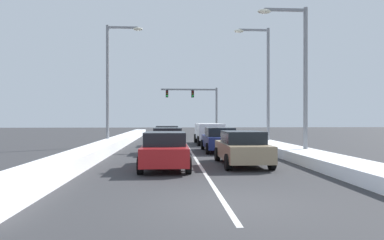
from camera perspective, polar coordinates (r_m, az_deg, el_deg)
ground_plane at (r=23.65m, az=-0.42°, el=-4.79°), size 120.00×120.00×0.00m
lane_stripe_between_right_lane_and_center_lane at (r=27.43m, az=-0.86°, el=-4.09°), size 0.14×41.67×0.01m
snow_bank_right_shoulder at (r=28.17m, az=9.99°, el=-3.50°), size 1.86×41.67×0.48m
snow_bank_left_shoulder at (r=27.66m, az=-11.92°, el=-3.44°), size 1.33×41.67×0.61m
sedan_tan_right_lane_nearest at (r=15.66m, az=8.18°, el=-4.53°), size 2.00×4.50×1.51m
sedan_navy_right_lane_second at (r=21.86m, az=4.48°, el=-3.19°), size 2.00×4.50×1.51m
suv_white_right_lane_third at (r=28.46m, az=2.78°, el=-1.90°), size 2.16×4.90×1.67m
sedan_red_center_lane_nearest at (r=14.54m, az=-4.43°, el=-4.89°), size 2.00×4.50×1.51m
sedan_maroon_center_lane_second at (r=21.26m, az=-4.00°, el=-3.29°), size 2.00×4.50×1.51m
sedan_silver_center_lane_third at (r=27.01m, az=-4.10°, el=-2.55°), size 2.00×4.50×1.51m
traffic_light_gantry at (r=46.48m, az=1.18°, el=3.20°), size 7.54×0.47×6.20m
street_lamp_right_near at (r=19.26m, az=17.01°, el=8.20°), size 2.66×0.36×7.88m
street_lamp_right_mid at (r=26.54m, az=11.62°, el=7.00°), size 2.66×0.36×8.76m
street_lamp_left_mid at (r=26.33m, az=-12.89°, el=7.19°), size 2.66×0.36×8.89m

